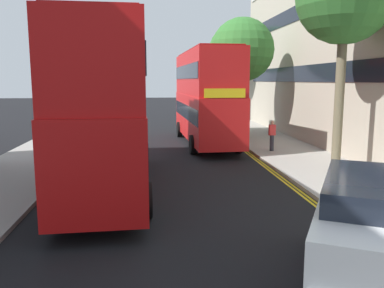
# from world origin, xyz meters

# --- Properties ---
(sidewalk_right) EXTENTS (4.00, 80.00, 0.14)m
(sidewalk_right) POSITION_xyz_m (6.50, 16.00, 0.07)
(sidewalk_right) COLOR #9E9991
(sidewalk_right) RESTS_ON ground
(sidewalk_left) EXTENTS (4.00, 80.00, 0.14)m
(sidewalk_left) POSITION_xyz_m (-6.50, 16.00, 0.07)
(sidewalk_left) COLOR #9E9991
(sidewalk_left) RESTS_ON ground
(kerb_line_outer) EXTENTS (0.10, 56.00, 0.01)m
(kerb_line_outer) POSITION_xyz_m (4.40, 14.00, 0.00)
(kerb_line_outer) COLOR yellow
(kerb_line_outer) RESTS_ON ground
(kerb_line_inner) EXTENTS (0.10, 56.00, 0.01)m
(kerb_line_inner) POSITION_xyz_m (4.24, 14.00, 0.00)
(kerb_line_inner) COLOR yellow
(kerb_line_inner) RESTS_ON ground
(double_decker_bus_away) EXTENTS (3.16, 10.90, 5.64)m
(double_decker_bus_away) POSITION_xyz_m (-2.40, 12.29, 3.03)
(double_decker_bus_away) COLOR #B20F0F
(double_decker_bus_away) RESTS_ON ground
(double_decker_bus_oncoming) EXTENTS (3.11, 10.89, 5.64)m
(double_decker_bus_oncoming) POSITION_xyz_m (2.43, 22.18, 3.03)
(double_decker_bus_oncoming) COLOR red
(double_decker_bus_oncoming) RESTS_ON ground
(taxi_minivan) EXTENTS (3.89, 5.12, 2.12)m
(taxi_minivan) POSITION_xyz_m (3.18, 4.55, 1.07)
(taxi_minivan) COLOR white
(taxi_minivan) RESTS_ON ground
(pedestrian_far) EXTENTS (0.34, 0.22, 1.62)m
(pedestrian_far) POSITION_xyz_m (5.57, 18.63, 0.99)
(pedestrian_far) COLOR #2D2D38
(pedestrian_far) RESTS_ON sidewalk_right
(street_tree_mid) EXTENTS (4.19, 4.19, 8.64)m
(street_tree_mid) POSITION_xyz_m (6.51, 34.71, 6.66)
(street_tree_mid) COLOR #6B6047
(street_tree_mid) RESTS_ON sidewalk_right
(street_tree_far) EXTENTS (4.23, 4.23, 7.90)m
(street_tree_far) POSITION_xyz_m (5.24, 24.77, 5.89)
(street_tree_far) COLOR #6B6047
(street_tree_far) RESTS_ON sidewalk_right
(townhouse_terrace_right) EXTENTS (10.08, 28.00, 11.33)m
(townhouse_terrace_right) POSITION_xyz_m (13.50, 22.08, 5.66)
(townhouse_terrace_right) COLOR #B2A893
(townhouse_terrace_right) RESTS_ON ground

